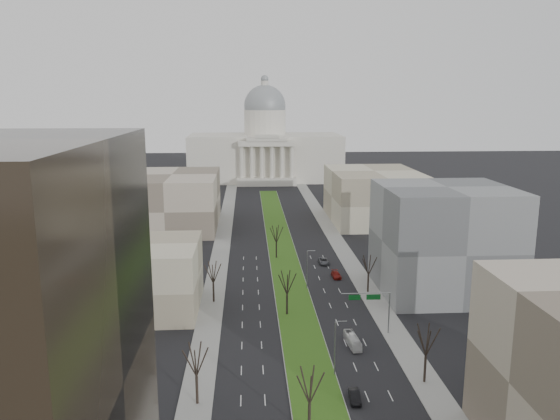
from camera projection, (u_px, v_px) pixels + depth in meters
name	position (u px, v px, depth m)	size (l,w,h in m)	color
ground	(284.00, 258.00, 149.52)	(600.00, 600.00, 0.00)	black
median	(284.00, 259.00, 148.51)	(8.00, 222.03, 0.20)	#999993
sidewalk_left	(214.00, 291.00, 124.03)	(5.00, 330.00, 0.15)	gray
sidewalk_right	(366.00, 287.00, 126.09)	(5.00, 330.00, 0.15)	gray
capitol	(265.00, 149.00, 292.53)	(80.00, 46.00, 55.00)	beige
building_beige_left	(135.00, 277.00, 111.95)	(26.00, 22.00, 14.00)	tan
building_grey_right	(444.00, 240.00, 121.74)	(28.00, 26.00, 24.00)	slate
building_far_left	(173.00, 201.00, 184.77)	(30.00, 40.00, 18.00)	#7A6D5E
building_far_right	(373.00, 196.00, 193.79)	(30.00, 40.00, 18.00)	tan
tree_left_mid	(196.00, 359.00, 76.70)	(5.40, 5.40, 9.72)	black
tree_left_far	(213.00, 272.00, 115.84)	(5.28, 5.28, 9.50)	black
tree_right_mid	(427.00, 339.00, 82.61)	(5.52, 5.52, 9.94)	black
tree_right_far	(369.00, 265.00, 121.85)	(5.04, 5.04, 9.07)	black
tree_median_a	(310.00, 385.00, 69.77)	(5.40, 5.40, 9.72)	black
tree_median_b	(287.00, 282.00, 108.89)	(5.40, 5.40, 9.72)	black
tree_median_c	(276.00, 233.00, 148.00)	(5.40, 5.40, 9.72)	black
streetlamp_median_b	(335.00, 347.00, 85.22)	(1.90, 0.20, 9.16)	gray
streetlamp_median_c	(307.00, 269.00, 124.33)	(1.90, 0.20, 9.16)	gray
mast_arm_signs	(375.00, 303.00, 100.23)	(9.12, 0.24, 8.09)	gray
car_black	(355.00, 396.00, 78.84)	(1.49, 4.27, 1.41)	black
car_red	(336.00, 275.00, 133.10)	(1.99, 4.88, 1.42)	maroon
car_grey_far	(324.00, 261.00, 144.22)	(2.41, 5.23, 1.45)	#4F5157
box_van	(353.00, 340.00, 96.40)	(1.62, 6.93, 1.93)	white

